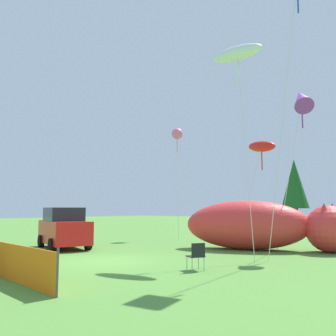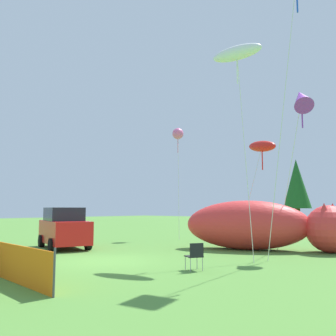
% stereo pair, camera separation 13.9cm
% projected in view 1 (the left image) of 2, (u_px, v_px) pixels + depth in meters
% --- Properties ---
extents(ground_plane, '(120.00, 120.00, 0.00)m').
position_uv_depth(ground_plane, '(105.00, 261.00, 13.74)').
color(ground_plane, '#548C38').
extents(parked_car, '(4.18, 2.82, 1.96)m').
position_uv_depth(parked_car, '(64.00, 228.00, 18.12)').
color(parked_car, red).
rests_on(parked_car, ground).
extents(folding_chair, '(0.64, 0.64, 0.86)m').
position_uv_depth(folding_chair, '(197.00, 254.00, 11.65)').
color(folding_chair, black).
rests_on(folding_chair, ground).
extents(inflatable_cat, '(7.48, 4.51, 2.29)m').
position_uv_depth(inflatable_cat, '(262.00, 227.00, 17.39)').
color(inflatable_cat, red).
rests_on(inflatable_cat, ground).
extents(kite_white_ghost, '(2.22, 1.53, 8.78)m').
position_uv_depth(kite_white_ghost, '(238.00, 54.00, 15.55)').
color(kite_white_ghost, silver).
rests_on(kite_white_ghost, ground).
extents(kite_purple_delta, '(2.58, 1.80, 7.43)m').
position_uv_depth(kite_purple_delta, '(302.00, 99.00, 16.33)').
color(kite_purple_delta, silver).
rests_on(kite_purple_delta, ground).
extents(kite_pink_octopus, '(1.32, 1.38, 7.24)m').
position_uv_depth(kite_pink_octopus, '(177.00, 134.00, 24.88)').
color(kite_pink_octopus, silver).
rests_on(kite_pink_octopus, ground).
extents(kite_red_lizard, '(2.16, 2.95, 5.77)m').
position_uv_depth(kite_red_lizard, '(261.00, 147.00, 20.44)').
color(kite_red_lizard, silver).
rests_on(kite_red_lizard, ground).
extents(horizon_tree_mid, '(3.35, 3.35, 7.99)m').
position_uv_depth(horizon_tree_mid, '(295.00, 184.00, 46.33)').
color(horizon_tree_mid, brown).
rests_on(horizon_tree_mid, ground).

